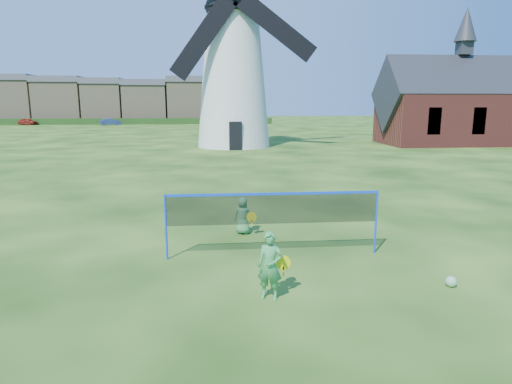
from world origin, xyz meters
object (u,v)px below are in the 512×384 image
object	(u,v)px
chapel	(459,107)
player_girl	(270,266)
badminton_net	(273,210)
play_ball	(451,282)
car_left	(28,122)
windmill	(233,69)
car_right	(110,122)
player_boy	(243,216)

from	to	relation	value
chapel	player_girl	world-z (taller)	chapel
badminton_net	play_ball	bearing A→B (deg)	-32.92
chapel	car_left	bearing A→B (deg)	143.32
windmill	car_right	world-z (taller)	windmill
player_boy	windmill	bearing A→B (deg)	-75.86
chapel	play_ball	xyz separation A→B (m)	(-16.52, -29.44, -3.09)
chapel	badminton_net	distance (m)	33.80
badminton_net	car_left	xyz separation A→B (m)	(-31.16, 65.27, -0.59)
car_left	chapel	bearing A→B (deg)	-102.68
player_girl	car_right	xyz separation A→B (m)	(-17.37, 65.48, -0.11)
chapel	car_right	xyz separation A→B (m)	(-37.55, 35.84, -2.66)
badminton_net	car_right	distance (m)	65.59
player_girl	car_right	size ratio (longest dim) A/B	0.40
player_girl	car_left	distance (m)	74.29
player_girl	car_right	distance (m)	67.74
chapel	player_boy	world-z (taller)	chapel
play_ball	car_left	size ratio (longest dim) A/B	0.07
play_ball	chapel	bearing A→B (deg)	60.71
windmill	player_girl	bearing A→B (deg)	-91.24
car_left	car_right	bearing A→B (deg)	-75.00
windmill	chapel	distance (m)	19.78
badminton_net	car_right	size ratio (longest dim) A/B	1.54
chapel	badminton_net	world-z (taller)	chapel
badminton_net	player_girl	xyz separation A→B (m)	(-0.37, -2.34, -0.49)
player_boy	car_right	bearing A→B (deg)	-58.26
windmill	play_ball	distance (m)	29.78
badminton_net	car_right	bearing A→B (deg)	105.69
badminton_net	player_boy	distance (m)	2.09
car_left	car_right	xyz separation A→B (m)	(13.43, -2.13, -0.01)
chapel	car_right	world-z (taller)	chapel
car_right	windmill	bearing A→B (deg)	-171.01
player_boy	player_girl	bearing A→B (deg)	109.14
windmill	car_right	size ratio (longest dim) A/B	5.40
player_girl	car_left	size ratio (longest dim) A/B	0.40
player_girl	car_left	world-z (taller)	player_girl
play_ball	car_right	bearing A→B (deg)	107.86
player_girl	car_left	bearing A→B (deg)	134.54
badminton_net	play_ball	xyz separation A→B (m)	(3.30, -2.13, -1.03)
badminton_net	windmill	bearing A→B (deg)	89.43
player_girl	player_boy	bearing A→B (deg)	113.08
windmill	car_left	distance (m)	49.95
play_ball	car_right	world-z (taller)	car_right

